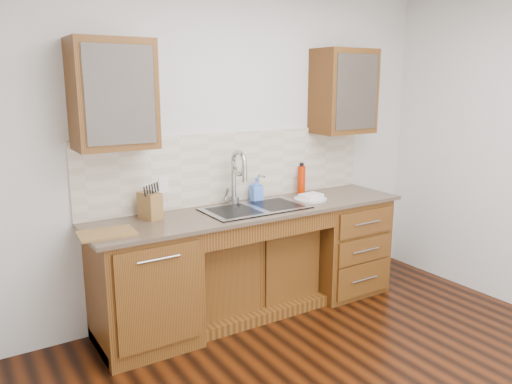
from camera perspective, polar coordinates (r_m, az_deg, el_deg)
wall_back at (r=4.27m, az=-2.87°, el=4.91°), size 4.00×0.10×2.70m
base_cabinet_left at (r=3.81m, az=-12.73°, el=-10.54°), size 0.70×0.62×0.88m
base_cabinet_center at (r=4.29m, az=-0.93°, el=-8.84°), size 1.20×0.44×0.70m
base_cabinet_right at (r=4.73m, az=9.57°, el=-5.82°), size 0.70×0.62×0.88m
countertop at (r=4.04m, az=-0.19°, el=-2.08°), size 2.70×0.65×0.03m
backsplash at (r=4.24m, az=-2.44°, el=2.88°), size 2.70×0.02×0.59m
sink at (r=4.05m, az=-0.08°, el=-3.09°), size 0.84×0.46×0.19m
faucet at (r=4.14m, az=-2.59°, el=1.31°), size 0.04×0.04×0.40m
filter_tap at (r=4.29m, az=0.26°, el=0.62°), size 0.02×0.02×0.24m
upper_cabinet_left at (r=3.62m, az=-16.06°, el=10.65°), size 0.55×0.34×0.75m
upper_cabinet_right at (r=4.67m, az=9.97°, el=11.23°), size 0.55×0.34×0.75m
outlet_left at (r=3.97m, az=-10.51°, el=0.77°), size 0.08×0.01×0.12m
outlet_right at (r=4.60m, az=4.70°, el=2.52°), size 0.08×0.01×0.12m
soap_bottle at (r=4.27m, az=0.04°, el=0.31°), size 0.10×0.10×0.20m
water_bottle at (r=4.55m, az=5.21°, el=1.36°), size 0.09×0.09×0.26m
plate at (r=4.35m, az=6.23°, el=-0.81°), size 0.29×0.29×0.02m
dish_towel at (r=4.38m, az=6.29°, el=-0.42°), size 0.21×0.16×0.03m
knife_block at (r=3.80m, az=-12.02°, el=-1.53°), size 0.15×0.20×0.20m
cutting_board at (r=3.49m, az=-16.68°, el=-4.56°), size 0.38×0.28×0.02m
cup_left_a at (r=3.60m, az=-17.52°, el=9.74°), size 0.14×0.14×0.10m
cup_left_b at (r=3.64m, az=-14.92°, el=9.94°), size 0.14×0.14×0.10m
cup_right_a at (r=4.60m, az=8.97°, el=10.54°), size 0.13×0.13×0.09m
cup_right_b at (r=4.77m, az=11.26°, el=10.61°), size 0.14×0.14×0.10m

